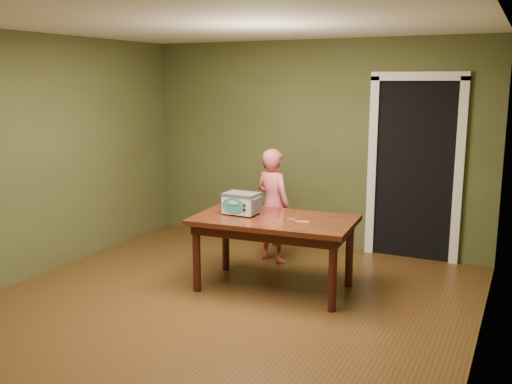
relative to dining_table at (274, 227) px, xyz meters
The scene contains 8 objects.
floor 1.06m from the dining_table, 107.55° to the right, with size 5.00×5.00×0.00m, color #563718.
room_shell 1.35m from the dining_table, 107.55° to the right, with size 4.52×5.02×2.61m.
doorway 2.28m from the dining_table, 62.16° to the left, with size 1.10×0.66×2.25m.
dining_table is the anchor object (origin of this frame).
toy_oven 0.43m from the dining_table, behind, with size 0.37×0.26×0.22m.
baking_pan 0.25m from the dining_table, 15.20° to the right, with size 0.10×0.10×0.02m.
spatula 0.32m from the dining_table, ahead, with size 0.18×0.03×0.01m, color #D3C15B.
child 0.91m from the dining_table, 114.92° to the left, with size 0.49×0.32×1.34m, color #CB5359.
Camera 1 is at (2.53, -4.28, 2.11)m, focal length 40.00 mm.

